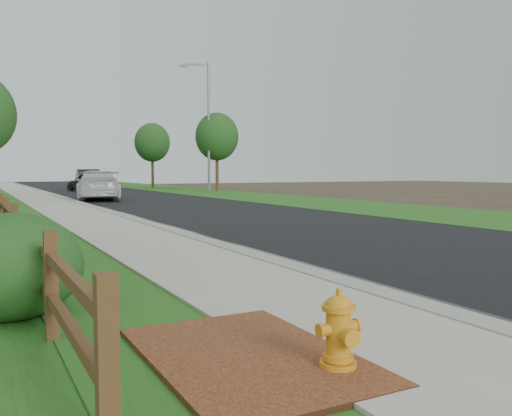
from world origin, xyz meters
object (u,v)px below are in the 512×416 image
fire_hydrant (339,332)px  streetlight (206,119)px  ranch_fence (10,225)px  dark_car_mid (89,182)px  white_suv (98,185)px

fire_hydrant → streetlight: bearing=69.0°
ranch_fence → dark_car_mid: bearing=76.8°
ranch_fence → fire_hydrant: (1.90, -8.02, -0.22)m
dark_car_mid → streetlight: (7.90, -4.94, 4.83)m
white_suv → dark_car_mid: white_suv is taller
fire_hydrant → white_suv: 27.60m
ranch_fence → white_suv: size_ratio=3.02×
ranch_fence → fire_hydrant: ranch_fence is taller
ranch_fence → white_suv: (5.60, 19.33, 0.22)m
ranch_fence → fire_hydrant: bearing=-76.7°
dark_car_mid → white_suv: bearing=62.3°
ranch_fence → streetlight: size_ratio=1.71×
fire_hydrant → dark_car_mid: dark_car_mid is taller
white_suv → dark_car_mid: bearing=-88.8°
ranch_fence → streetlight: (15.42, 27.20, 4.98)m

